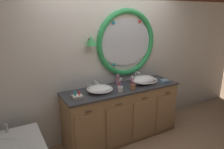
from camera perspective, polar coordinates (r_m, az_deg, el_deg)
The scene contains 12 objects.
ground_plane at distance 3.59m, azimuth 3.84°, elevation -18.64°, with size 14.00×14.00×0.00m, color tan.
back_wall_assembly at distance 3.54m, azimuth -0.57°, elevation 4.45°, with size 6.40×0.26×2.60m.
vanity_counter at distance 3.59m, azimuth 2.65°, elevation -10.21°, with size 1.96×0.60×0.90m.
sink_basin_left at distance 3.19m, azimuth -3.31°, elevation -3.93°, with size 0.39×0.39×0.11m.
sink_basin_right at distance 3.60m, azimuth 8.57°, elevation -1.43°, with size 0.45×0.45×0.14m.
faucet_set_left at distance 3.37m, azimuth -4.95°, elevation -2.75°, with size 0.21×0.15×0.14m.
faucet_set_right at distance 3.77m, azimuth 6.53°, elevation -0.60°, with size 0.21×0.15×0.17m.
toothbrush_holder_left at distance 3.19m, azimuth 2.25°, elevation -3.82°, with size 0.08×0.08×0.22m.
toothbrush_holder_right at distance 3.30m, azimuth 5.65°, elevation -3.26°, with size 0.09×0.09×0.22m.
soap_dispenser at distance 3.57m, azimuth 1.57°, elevation -1.27°, with size 0.06×0.06×0.18m.
folded_hand_towel at distance 3.76m, azimuth 14.08°, elevation -1.75°, with size 0.15×0.12×0.05m.
toiletry_basket at distance 3.02m, azimuth -9.37°, elevation -5.90°, with size 0.14×0.11×0.11m.
Camera 1 is at (-1.64, -2.45, 2.05)m, focal length 33.80 mm.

